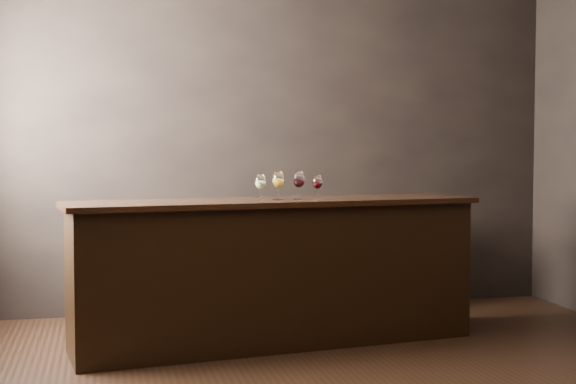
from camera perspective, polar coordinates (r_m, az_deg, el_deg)
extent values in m
plane|color=black|center=(4.82, 4.24, -13.34)|extent=(5.00, 5.00, 0.00)
cube|color=black|center=(6.81, -1.42, 3.38)|extent=(5.00, 0.02, 2.80)
cube|color=black|center=(2.58, 19.62, 3.75)|extent=(5.00, 0.02, 2.80)
cube|color=black|center=(5.62, -0.92, -5.88)|extent=(2.85, 0.97, 0.98)
cube|color=black|center=(5.56, -0.92, -0.72)|extent=(2.95, 1.05, 0.04)
cube|color=black|center=(6.63, -2.26, -5.09)|extent=(2.34, 0.40, 0.84)
cylinder|color=white|center=(5.54, -1.98, -0.52)|extent=(0.06, 0.06, 0.00)
cylinder|color=white|center=(5.54, -1.98, -0.15)|extent=(0.01, 0.01, 0.07)
ellipsoid|color=white|center=(5.53, -1.98, 0.75)|extent=(0.08, 0.08, 0.11)
cylinder|color=white|center=(5.53, -1.98, 1.25)|extent=(0.06, 0.06, 0.01)
ellipsoid|color=#BFC46B|center=(5.54, -1.98, 0.57)|extent=(0.06, 0.06, 0.05)
cylinder|color=white|center=(5.54, -0.71, -0.52)|extent=(0.07, 0.07, 0.00)
cylinder|color=white|center=(5.54, -0.71, -0.11)|extent=(0.01, 0.01, 0.08)
ellipsoid|color=white|center=(5.54, -0.71, 0.90)|extent=(0.08, 0.08, 0.12)
cylinder|color=white|center=(5.53, -0.71, 1.45)|extent=(0.06, 0.06, 0.01)
ellipsoid|color=orange|center=(5.54, -0.71, 0.69)|extent=(0.07, 0.07, 0.05)
cylinder|color=white|center=(5.58, 0.78, -0.49)|extent=(0.07, 0.07, 0.00)
cylinder|color=white|center=(5.58, 0.78, -0.09)|extent=(0.01, 0.01, 0.08)
ellipsoid|color=white|center=(5.57, 0.78, 0.91)|extent=(0.08, 0.08, 0.12)
cylinder|color=white|center=(5.57, 0.78, 1.46)|extent=(0.06, 0.06, 0.01)
ellipsoid|color=black|center=(5.57, 0.78, 0.71)|extent=(0.07, 0.07, 0.05)
cylinder|color=white|center=(5.67, 2.10, -0.44)|extent=(0.06, 0.06, 0.00)
cylinder|color=white|center=(5.67, 2.10, -0.10)|extent=(0.01, 0.01, 0.06)
ellipsoid|color=white|center=(5.67, 2.10, 0.74)|extent=(0.07, 0.07, 0.10)
cylinder|color=white|center=(5.67, 2.11, 1.20)|extent=(0.05, 0.05, 0.01)
ellipsoid|color=black|center=(5.67, 2.10, 0.57)|extent=(0.06, 0.06, 0.05)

